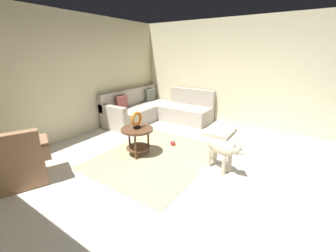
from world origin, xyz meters
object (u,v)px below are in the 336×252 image
Objects in this scene: armchair at (21,164)px; dog at (222,150)px; sectional_couch at (156,111)px; torus_sculpture at (137,120)px; dog_bed_mat at (220,132)px; dog_toy_ball at (173,143)px; side_table at (137,134)px.

armchair is 1.20× the size of dog.
sectional_couch reaches higher than dog.
sectional_couch reaches higher than torus_sculpture.
dog_toy_ball is (-1.23, 0.60, 0.01)m from dog_bed_mat.
torus_sculpture reaches higher than dog.
sectional_couch is 2.81× the size of dog_bed_mat.
dog is (0.33, -1.54, -0.33)m from torus_sculpture.
dog is (-1.61, -2.54, 0.09)m from sectional_couch.
armchair reaches higher than dog_bed_mat.
armchair is 1.90m from torus_sculpture.
sectional_couch is 3.75× the size of side_table.
side_table is at bearing 153.71° from dog_toy_ball.
armchair is at bearing 153.90° from torus_sculpture.
torus_sculpture is 0.40× the size of dog.
armchair is at bearing 153.84° from dog_toy_ball.
side_table is at bearing -57.77° from dog.
dog_bed_mat is at bearing -26.07° from torus_sculpture.
sectional_couch is 6.90× the size of torus_sculpture.
dog_toy_ball is at bearing -26.29° from torus_sculpture.
dog_toy_ball is (-1.23, -1.35, -0.23)m from sectional_couch.
dog is at bearing -77.95° from torus_sculpture.
torus_sculpture reaches higher than dog_toy_ball.
side_table is at bearing 0.00° from torus_sculpture.
side_table is 1.58m from dog.
armchair is 2.99× the size of torus_sculpture.
dog_bed_mat is (1.93, -0.95, -0.37)m from side_table.
sectional_couch reaches higher than dog_bed_mat.
sectional_couch is 2.77× the size of dog.
armchair is (-3.61, -0.18, 0.03)m from sectional_couch.
dog reaches higher than side_table.
dog_bed_mat is 1.74m from dog.
armchair reaches higher than dog_toy_ball.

